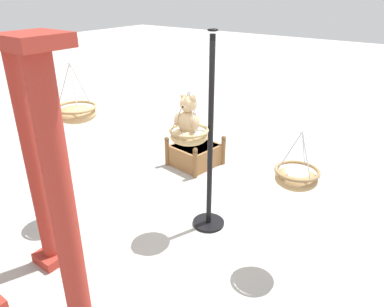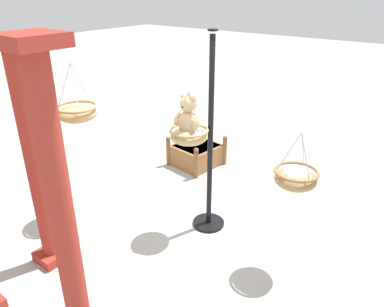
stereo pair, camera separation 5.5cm
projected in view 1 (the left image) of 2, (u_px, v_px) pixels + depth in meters
The scene contains 9 objects.
ground_plane at pixel (194, 221), 5.27m from camera, with size 40.00×40.00×0.00m, color #ADAAA3.
display_pole_central at pixel (210, 171), 4.85m from camera, with size 0.44×0.44×2.62m.
hanging_basket_with_teddy at pixel (189, 135), 4.51m from camera, with size 0.49×0.49×0.66m.
teddy_bear at pixel (188, 118), 4.40m from camera, with size 0.36×0.32×0.52m.
hanging_basket_left_high at pixel (296, 177), 3.95m from camera, with size 0.48×0.48×0.65m.
hanging_basket_right_low at pixel (76, 113), 4.78m from camera, with size 0.54×0.54×0.77m.
greenhouse_pillar_left at pixel (35, 167), 3.98m from camera, with size 0.37×0.37×2.65m.
greenhouse_pillar_right at pixel (64, 218), 3.00m from camera, with size 0.40×0.40×2.79m.
wooden_planter_box at pixel (195, 154), 6.83m from camera, with size 0.90×0.93×0.56m.
Camera 1 is at (-2.59, 3.54, 3.08)m, focal length 34.52 mm.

